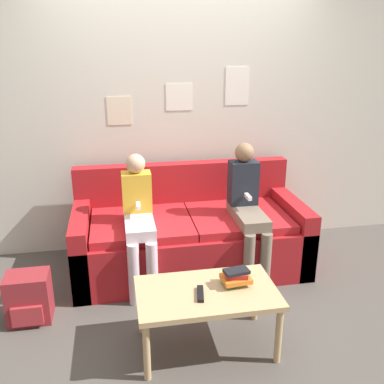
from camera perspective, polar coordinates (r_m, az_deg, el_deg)
name	(u,v)px	position (r m, az deg, el deg)	size (l,w,h in m)	color
ground_plane	(202,300)	(3.50, 1.34, -14.16)	(10.00, 10.00, 0.00)	#4C4742
wall_back	(179,114)	(4.08, -1.79, 10.40)	(8.00, 0.06, 2.60)	beige
couch	(189,236)	(3.85, -0.38, -5.83)	(2.00, 0.91, 0.88)	maroon
coffee_table	(207,297)	(2.84, 1.99, -13.84)	(0.91, 0.53, 0.43)	tan
person_left	(139,216)	(3.47, -7.12, -3.20)	(0.24, 0.61, 1.09)	silver
person_right	(248,205)	(3.63, 7.41, -1.77)	(0.24, 0.61, 1.14)	#756656
tv_remote	(200,294)	(2.76, 1.13, -13.41)	(0.07, 0.17, 0.02)	black
book_stack	(236,277)	(2.86, 5.87, -11.21)	(0.19, 0.16, 0.11)	#2D8442
backpack	(29,298)	(3.41, -20.91, -13.05)	(0.30, 0.26, 0.37)	maroon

